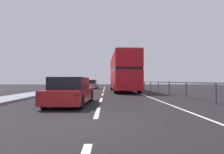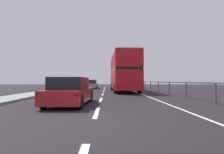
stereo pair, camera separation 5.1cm
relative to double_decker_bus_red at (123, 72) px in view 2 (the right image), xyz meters
name	(u,v)px [view 2 (the right image)]	position (x,y,z in m)	size (l,w,h in m)	color
ground_plane	(94,124)	(-2.28, -15.88, -2.31)	(75.17, 120.00, 0.10)	black
lane_paint_markings	(128,96)	(-0.22, -6.95, -2.25)	(3.69, 46.00, 0.01)	silver
bridge_side_railing	(177,85)	(3.62, -6.88, -1.35)	(0.10, 42.00, 1.13)	#4E4B56
double_decker_bus_red	(123,72)	(0.00, 0.00, 0.00)	(2.75, 10.43, 4.21)	red
hatchback_car_near	(71,92)	(-3.75, -11.85, -1.59)	(1.98, 4.58, 1.39)	maroon
sedan_car_ahead	(92,84)	(-4.34, 8.25, -1.60)	(1.92, 4.35, 1.37)	gray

